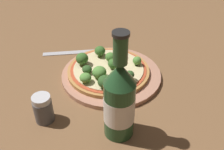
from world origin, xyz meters
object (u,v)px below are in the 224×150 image
(fork, at_px, (71,52))
(pepper_shaker, at_px, (43,109))
(beer_bottle, at_px, (119,101))
(pizza, at_px, (108,70))

(fork, bearing_deg, pepper_shaker, -101.37)
(beer_bottle, bearing_deg, pepper_shaker, -130.28)
(beer_bottle, distance_m, fork, 0.35)
(pepper_shaker, xyz_separation_m, fork, (-0.23, 0.15, -0.03))
(pepper_shaker, bearing_deg, beer_bottle, 49.72)
(pizza, distance_m, pepper_shaker, 0.21)
(fork, bearing_deg, beer_bottle, -72.71)
(beer_bottle, bearing_deg, pizza, 158.57)
(pizza, xyz_separation_m, beer_bottle, (0.18, -0.07, 0.07))
(fork, bearing_deg, pizza, -51.83)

